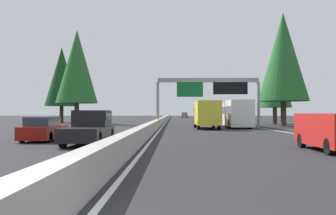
# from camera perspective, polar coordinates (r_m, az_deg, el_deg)

# --- Properties ---
(ground_plane) EXTENTS (320.00, 320.00, 0.00)m
(ground_plane) POSITION_cam_1_polar(r_m,az_deg,el_deg) (65.16, -0.63, -2.29)
(ground_plane) COLOR #262628
(median_barrier) EXTENTS (180.00, 0.56, 0.90)m
(median_barrier) POSITION_cam_1_polar(r_m,az_deg,el_deg) (85.15, -0.49, -1.63)
(median_barrier) COLOR #ADAAA3
(median_barrier) RESTS_ON ground
(shoulder_stripe_right) EXTENTS (160.00, 0.16, 0.01)m
(shoulder_stripe_right) POSITION_cam_1_polar(r_m,az_deg,el_deg) (75.78, 8.31, -2.06)
(shoulder_stripe_right) COLOR silver
(shoulder_stripe_right) RESTS_ON ground
(shoulder_stripe_median) EXTENTS (160.00, 0.16, 0.01)m
(shoulder_stripe_median) POSITION_cam_1_polar(r_m,az_deg,el_deg) (75.15, -0.24, -2.08)
(shoulder_stripe_median) COLOR silver
(shoulder_stripe_median) RESTS_ON ground
(sign_gantry_overhead) EXTENTS (0.50, 12.68, 5.97)m
(sign_gantry_overhead) POSITION_cam_1_polar(r_m,az_deg,el_deg) (47.70, 6.12, 2.87)
(sign_gantry_overhead) COLOR gray
(sign_gantry_overhead) RESTS_ON ground
(minivan_far_right) EXTENTS (5.00, 1.95, 1.69)m
(minivan_far_right) POSITION_cam_1_polar(r_m,az_deg,el_deg) (18.93, 23.13, -3.05)
(minivan_far_right) COLOR red
(minivan_far_right) RESTS_ON ground
(bus_distant_b) EXTENTS (11.50, 2.55, 3.10)m
(bus_distant_b) POSITION_cam_1_polar(r_m,az_deg,el_deg) (46.67, 9.75, -0.77)
(bus_distant_b) COLOR white
(bus_distant_b) RESTS_ON ground
(sedan_mid_right) EXTENTS (4.40, 1.80, 1.47)m
(sedan_mid_right) POSITION_cam_1_polar(r_m,az_deg,el_deg) (67.51, 7.18, -1.65)
(sedan_mid_right) COLOR red
(sedan_mid_right) RESTS_ON ground
(pickup_mid_left) EXTENTS (5.60, 2.00, 1.86)m
(pickup_mid_left) POSITION_cam_1_polar(r_m,az_deg,el_deg) (126.83, 2.45, -1.14)
(pickup_mid_left) COLOR slate
(pickup_mid_left) RESTS_ON ground
(box_truck_mid_center) EXTENTS (8.50, 2.40, 2.95)m
(box_truck_mid_center) POSITION_cam_1_polar(r_m,az_deg,el_deg) (42.06, 5.69, -0.92)
(box_truck_mid_center) COLOR gold
(box_truck_mid_center) RESTS_ON ground
(sedan_far_center) EXTENTS (4.40, 1.80, 1.47)m
(sedan_far_center) POSITION_cam_1_polar(r_m,az_deg,el_deg) (99.79, 5.18, -1.37)
(sedan_far_center) COLOR silver
(sedan_far_center) RESTS_ON ground
(oncoming_near) EXTENTS (4.40, 1.80, 1.47)m
(oncoming_near) POSITION_cam_1_polar(r_m,az_deg,el_deg) (24.95, -17.84, -3.13)
(oncoming_near) COLOR maroon
(oncoming_near) RESTS_ON ground
(oncoming_far) EXTENTS (5.60, 2.00, 1.86)m
(oncoming_far) POSITION_cam_1_polar(r_m,az_deg,el_deg) (21.80, -11.40, -2.89)
(oncoming_far) COLOR black
(oncoming_far) RESTS_ON ground
(conifer_right_near) EXTENTS (6.40, 6.40, 14.55)m
(conifer_right_near) POSITION_cam_1_polar(r_m,az_deg,el_deg) (52.01, 16.59, 7.14)
(conifer_right_near) COLOR #4C3823
(conifer_right_near) RESTS_ON ground
(conifer_right_mid) EXTENTS (4.98, 4.98, 11.32)m
(conifer_right_mid) POSITION_cam_1_polar(r_m,az_deg,el_deg) (59.73, 15.43, 4.21)
(conifer_right_mid) COLOR #4C3823
(conifer_right_mid) RESTS_ON ground
(conifer_left_near) EXTENTS (6.39, 6.39, 14.52)m
(conifer_left_near) POSITION_cam_1_polar(r_m,az_deg,el_deg) (61.50, -13.26, 5.89)
(conifer_left_near) COLOR #4C3823
(conifer_left_near) RESTS_ON ground
(conifer_left_mid) EXTENTS (5.79, 5.79, 13.16)m
(conifer_left_mid) POSITION_cam_1_polar(r_m,az_deg,el_deg) (70.27, -15.37, 4.38)
(conifer_left_mid) COLOR #4C3823
(conifer_left_mid) RESTS_ON ground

